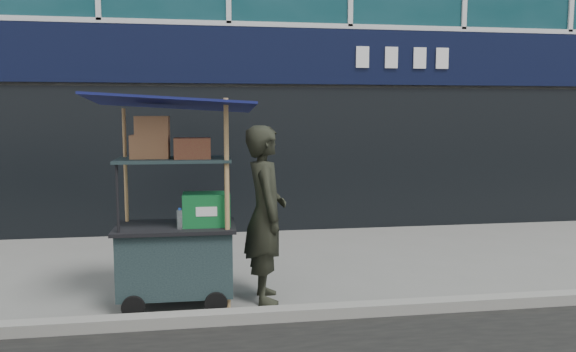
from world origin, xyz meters
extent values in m
plane|color=slate|center=(0.00, 0.00, 0.00)|extent=(80.00, 80.00, 0.00)
cube|color=gray|center=(0.00, -0.20, 0.06)|extent=(80.00, 0.18, 0.12)
cube|color=black|center=(0.00, 3.86, 2.90)|extent=(15.68, 0.06, 0.90)
cube|color=black|center=(0.00, 3.90, 1.20)|extent=(15.68, 0.04, 2.40)
cube|color=black|center=(-0.76, 0.41, 0.47)|extent=(1.14, 0.68, 0.66)
cylinder|color=black|center=(-1.16, 0.06, 0.11)|extent=(0.23, 0.05, 0.23)
cylinder|color=black|center=(-0.37, 0.05, 0.11)|extent=(0.23, 0.05, 0.23)
cube|color=black|center=(-0.76, 0.41, 0.82)|extent=(1.22, 0.76, 0.04)
cylinder|color=black|center=(-1.28, 0.13, 1.16)|extent=(0.03, 0.03, 0.71)
cylinder|color=black|center=(-0.24, 0.11, 1.16)|extent=(0.03, 0.03, 0.71)
cylinder|color=black|center=(-1.27, 0.70, 1.16)|extent=(0.03, 0.03, 0.71)
cylinder|color=black|center=(-0.23, 0.68, 1.16)|extent=(0.03, 0.03, 0.71)
cube|color=black|center=(-0.76, 0.41, 1.51)|extent=(1.14, 0.68, 0.03)
cylinder|color=olive|center=(-0.24, 0.11, 1.06)|extent=(0.05, 0.05, 2.12)
cylinder|color=olive|center=(-1.27, 0.70, 1.01)|extent=(0.04, 0.04, 2.03)
cube|color=#0C0F45|center=(-0.76, 0.41, 2.07)|extent=(1.62, 1.16, 0.19)
cube|color=#0E5B27|center=(-0.44, 0.35, 1.00)|extent=(0.48, 0.34, 0.33)
cylinder|color=silver|center=(-0.71, 0.22, 0.93)|extent=(0.06, 0.06, 0.19)
cylinder|color=#1743B2|center=(-0.71, 0.22, 1.04)|extent=(0.03, 0.03, 0.02)
cube|color=#93643E|center=(-0.99, 0.46, 1.64)|extent=(0.38, 0.29, 0.24)
cube|color=olive|center=(-0.57, 0.35, 1.63)|extent=(0.36, 0.27, 0.21)
cube|color=#93643E|center=(-0.97, 0.44, 1.85)|extent=(0.33, 0.25, 0.19)
imported|color=black|center=(0.17, 0.42, 0.93)|extent=(0.45, 0.68, 1.85)
camera|label=1|loc=(-0.51, -5.33, 1.98)|focal=35.00mm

